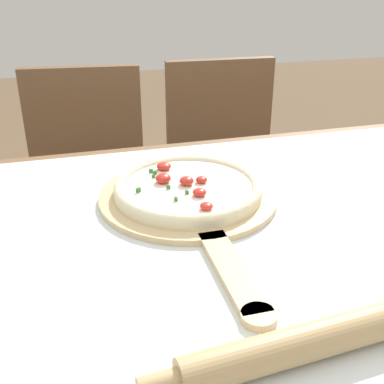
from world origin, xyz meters
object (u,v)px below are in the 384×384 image
object	(u,v)px
pizza	(188,188)
rolling_pin	(322,338)
chair_right	(225,171)
pizza_peel	(191,202)
chair_left	(89,187)

from	to	relation	value
pizza	rolling_pin	world-z (taller)	pizza
chair_right	rolling_pin	bearing A→B (deg)	-100.51
pizza_peel	rolling_pin	size ratio (longest dim) A/B	1.26
pizza	pizza_peel	bearing A→B (deg)	-89.36
rolling_pin	chair_right	xyz separation A→B (m)	(0.26, 1.10, -0.28)
pizza_peel	pizza	xyz separation A→B (m)	(-0.00, 0.03, 0.02)
pizza_peel	chair_right	size ratio (longest dim) A/B	0.63
chair_left	pizza_peel	bearing A→B (deg)	-69.60
rolling_pin	pizza_peel	bearing A→B (deg)	96.83
rolling_pin	chair_right	distance (m)	1.16
pizza_peel	pizza	size ratio (longest dim) A/B	1.96
chair_right	pizza_peel	bearing A→B (deg)	-111.51
chair_left	chair_right	distance (m)	0.48
rolling_pin	chair_left	distance (m)	1.16
pizza	chair_left	size ratio (longest dim) A/B	0.32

